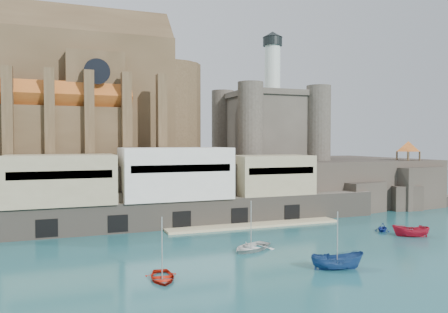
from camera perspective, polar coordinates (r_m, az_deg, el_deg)
name	(u,v)px	position (r m, az deg, el deg)	size (l,w,h in m)	color
ground	(299,253)	(57.10, 9.79, -12.29)	(300.00, 300.00, 0.00)	#1B5359
promontory	(202,185)	(91.87, -2.86, -3.72)	(100.00, 36.00, 10.00)	#2B2520
quay	(175,189)	(73.42, -6.41, -4.27)	(70.00, 12.00, 13.05)	#6C6457
church	(81,100)	(89.97, -18.17, 7.04)	(47.00, 25.93, 30.51)	#4C3923
castle_keep	(268,122)	(99.23, 5.83, 4.44)	(21.20, 21.20, 29.30)	#433D34
rock_outcrop	(408,188)	(102.08, 22.93, -3.81)	(14.50, 10.50, 8.70)	#2B2520
pavilion	(408,148)	(101.71, 22.93, 1.09)	(6.40, 6.40, 5.40)	#4C3923
boat_0	(162,279)	(46.58, -8.08, -15.60)	(3.65, 1.06, 5.11)	#B71808
boat_2	(337,269)	(50.97, 14.56, -14.09)	(2.22, 2.28, 5.91)	navy
boat_5	(411,237)	(70.97, 23.20, -9.60)	(2.01, 2.06, 5.34)	#AD132A
boat_6	(251,250)	(57.85, 3.54, -12.08)	(4.60, 1.33, 6.44)	silver
boat_7	(382,231)	(73.65, 19.99, -9.14)	(2.69, 1.64, 3.12)	navy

